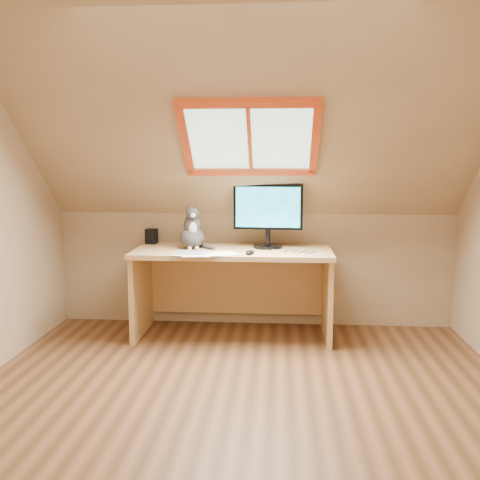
{
  "coord_description": "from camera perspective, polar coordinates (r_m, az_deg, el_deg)",
  "views": [
    {
      "loc": [
        0.23,
        -2.96,
        1.44
      ],
      "look_at": [
        -0.07,
        1.0,
        0.87
      ],
      "focal_mm": 40.0,
      "sensor_mm": 36.0,
      "label": 1
    }
  ],
  "objects": [
    {
      "name": "papers",
      "position": [
        4.17,
        -3.51,
        -1.48
      ],
      "size": [
        0.35,
        0.3,
        0.01
      ],
      "color": "white",
      "rests_on": "desk"
    },
    {
      "name": "mouse",
      "position": [
        4.15,
        1.07,
        -1.33
      ],
      "size": [
        0.09,
        0.12,
        0.03
      ],
      "primitive_type": "ellipsoid",
      "rotation": [
        0.0,
        0.0,
        -0.41
      ],
      "color": "black",
      "rests_on": "desk"
    },
    {
      "name": "monitor",
      "position": [
        4.44,
        3.01,
        3.05
      ],
      "size": [
        0.58,
        0.24,
        0.53
      ],
      "color": "black",
      "rests_on": "desk"
    },
    {
      "name": "room_shell",
      "position": [
        2.87,
        -0.26,
        7.97
      ],
      "size": [
        3.52,
        3.52,
        2.41
      ],
      "color": "tan",
      "rests_on": "ground"
    },
    {
      "name": "cables",
      "position": [
        4.28,
        5.05,
        -1.24
      ],
      "size": [
        0.51,
        0.26,
        0.01
      ],
      "color": "silver",
      "rests_on": "desk"
    },
    {
      "name": "ground",
      "position": [
        3.3,
        -0.11,
        -17.74
      ],
      "size": [
        3.5,
        3.5,
        0.0
      ],
      "primitive_type": "plane",
      "color": "brown",
      "rests_on": "ground"
    },
    {
      "name": "graphics_tablet",
      "position": [
        4.21,
        -5.21,
        -1.37
      ],
      "size": [
        0.26,
        0.2,
        0.01
      ],
      "primitive_type": "cube",
      "rotation": [
        0.0,
        0.0,
        -0.05
      ],
      "color": "#B2B2B7",
      "rests_on": "desk"
    },
    {
      "name": "desk",
      "position": [
        4.52,
        -0.68,
        -3.66
      ],
      "size": [
        1.62,
        0.71,
        0.74
      ],
      "color": "tan",
      "rests_on": "ground"
    },
    {
      "name": "desk_speaker",
      "position": [
        4.76,
        -9.42,
        0.4
      ],
      "size": [
        0.1,
        0.1,
        0.13
      ],
      "primitive_type": "cube",
      "rotation": [
        0.0,
        0.0,
        -0.15
      ],
      "color": "black",
      "rests_on": "desk"
    },
    {
      "name": "cat",
      "position": [
        4.45,
        -5.13,
        0.85
      ],
      "size": [
        0.26,
        0.29,
        0.38
      ],
      "color": "#433E3B",
      "rests_on": "desk"
    }
  ]
}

